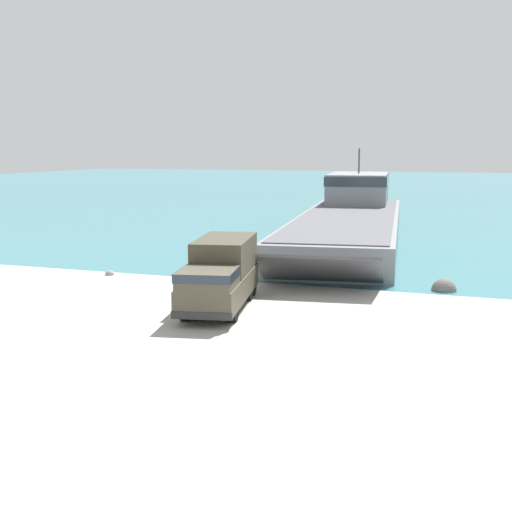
# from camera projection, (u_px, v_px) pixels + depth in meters

# --- Properties ---
(ground_plane) EXTENTS (240.00, 240.00, 0.00)m
(ground_plane) POSITION_uv_depth(u_px,v_px,m) (205.00, 302.00, 34.74)
(ground_plane) COLOR #A8A59E
(water_surface) EXTENTS (240.00, 180.00, 0.01)m
(water_surface) POSITION_uv_depth(u_px,v_px,m) (431.00, 190.00, 123.63)
(water_surface) COLOR teal
(water_surface) RESTS_ON ground_plane
(landing_craft) EXTENTS (13.16, 41.02, 7.35)m
(landing_craft) POSITION_uv_depth(u_px,v_px,m) (351.00, 216.00, 60.17)
(landing_craft) COLOR gray
(landing_craft) RESTS_ON ground_plane
(military_truck) EXTENTS (4.19, 8.46, 3.16)m
(military_truck) POSITION_uv_depth(u_px,v_px,m) (220.00, 274.00, 33.41)
(military_truck) COLOR #4C4738
(military_truck) RESTS_ON ground_plane
(soldier_on_ramp) EXTENTS (0.42, 0.50, 1.65)m
(soldier_on_ramp) POSITION_uv_depth(u_px,v_px,m) (186.00, 279.00, 35.69)
(soldier_on_ramp) COLOR #6B664C
(soldier_on_ramp) RESTS_ON ground_plane
(cargo_crate) EXTENTS (0.85, 0.99, 0.77)m
(cargo_crate) POSITION_uv_depth(u_px,v_px,m) (198.00, 300.00, 33.44)
(cargo_crate) COLOR #566042
(cargo_crate) RESTS_ON ground_plane
(shoreline_rock_a) EXTENTS (0.57, 0.57, 0.57)m
(shoreline_rock_a) POSITION_uv_depth(u_px,v_px,m) (110.00, 275.00, 42.10)
(shoreline_rock_a) COLOR gray
(shoreline_rock_a) RESTS_ON ground_plane
(shoreline_rock_b) EXTENTS (1.32, 1.32, 1.32)m
(shoreline_rock_b) POSITION_uv_depth(u_px,v_px,m) (444.00, 291.00, 37.51)
(shoreline_rock_b) COLOR #66605B
(shoreline_rock_b) RESTS_ON ground_plane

